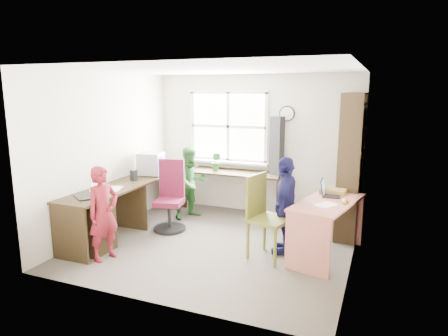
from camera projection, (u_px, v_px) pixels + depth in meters
name	position (u px, v px, depth m)	size (l,w,h in m)	color
room	(221.00, 158.00, 5.47)	(3.64, 3.44, 2.44)	#494239
l_desk	(126.00, 208.00, 5.76)	(2.38, 2.95, 0.75)	#2F2212
right_desk	(327.00, 216.00, 5.12)	(0.87, 1.39, 0.75)	#C47162
bookshelf	(351.00, 168.00, 5.90)	(0.30, 1.02, 2.10)	#2F2212
swivel_chair	(170.00, 200.00, 6.18)	(0.60, 0.60, 1.08)	black
wooden_chair	(264.00, 213.00, 5.12)	(0.58, 0.58, 1.08)	olive
crt_monitor	(151.00, 164.00, 6.58)	(0.43, 0.40, 0.37)	#ACABB0
laptop_left	(89.00, 193.00, 5.25)	(0.42, 0.40, 0.22)	black
laptop_right	(328.00, 192.00, 5.35)	(0.28, 0.33, 0.22)	black
speaker_a	(134.00, 175.00, 6.19)	(0.10, 0.10, 0.17)	black
speaker_b	(152.00, 168.00, 6.71)	(0.11, 0.11, 0.18)	black
cd_tower	(277.00, 145.00, 6.61)	(0.23, 0.21, 0.96)	black
game_box	(334.00, 190.00, 5.48)	(0.36, 0.36, 0.07)	red
paper_a	(113.00, 189.00, 5.69)	(0.33, 0.39, 0.00)	silver
paper_b	(326.00, 205.00, 4.92)	(0.30, 0.33, 0.00)	silver
potted_plant	(216.00, 162.00, 6.94)	(0.17, 0.14, 0.32)	#2F7733
person_red	(103.00, 213.00, 5.03)	(0.44, 0.29, 1.21)	maroon
person_green	(191.00, 183.00, 6.70)	(0.59, 0.46, 1.21)	#2C6F2D
person_navy	(285.00, 205.00, 5.24)	(0.76, 0.32, 1.30)	#161542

